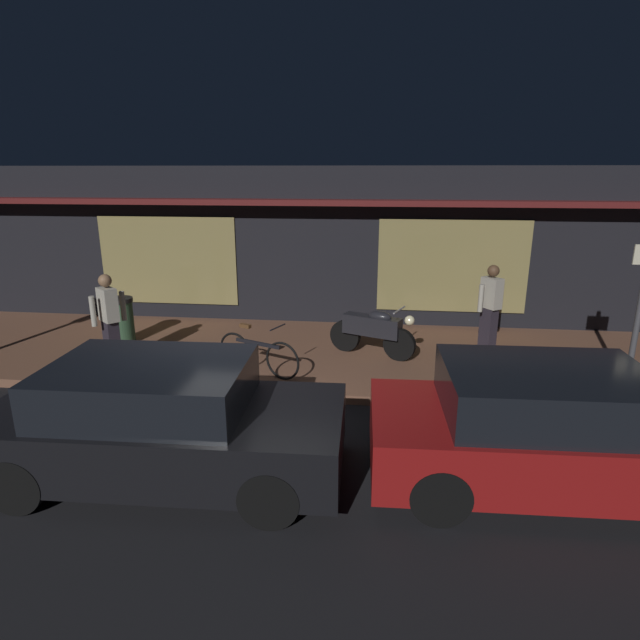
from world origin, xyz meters
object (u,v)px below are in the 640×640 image
object	(u,v)px
person_photographer	(109,319)
person_bystander	(490,306)
sign_post	(640,306)
bicycle_parked	(258,354)
trash_bin	(122,320)
parked_car_near	(162,422)
parked_car_far	(550,430)
motorcycle	(374,330)

from	to	relation	value
person_photographer	person_bystander	bearing A→B (deg)	13.86
sign_post	person_photographer	bearing A→B (deg)	-179.75
bicycle_parked	trash_bin	xyz separation A→B (m)	(-3.07, 1.33, 0.11)
trash_bin	parked_car_near	size ratio (longest dim) A/B	0.22
bicycle_parked	parked_car_far	distance (m)	4.75
person_bystander	sign_post	bearing A→B (deg)	-40.86
trash_bin	parked_car_far	size ratio (longest dim) A/B	0.22
person_photographer	person_bystander	distance (m)	6.92
bicycle_parked	trash_bin	bearing A→B (deg)	156.62
parked_car_near	parked_car_far	size ratio (longest dim) A/B	1.00
sign_post	parked_car_near	world-z (taller)	sign_post
motorcycle	parked_car_far	size ratio (longest dim) A/B	0.39
sign_post	parked_car_far	bearing A→B (deg)	-127.08
sign_post	trash_bin	xyz separation A→B (m)	(-9.06, 1.26, -0.89)
person_bystander	trash_bin	bearing A→B (deg)	-177.12
person_bystander	sign_post	world-z (taller)	sign_post
person_bystander	parked_car_near	world-z (taller)	person_bystander
parked_car_near	parked_car_far	xyz separation A→B (m)	(4.42, 0.32, 0.00)
person_bystander	parked_car_far	bearing A→B (deg)	-91.87
person_photographer	trash_bin	world-z (taller)	person_photographer
bicycle_parked	parked_car_far	bearing A→B (deg)	-33.18
trash_bin	bicycle_parked	bearing A→B (deg)	-23.38
motorcycle	parked_car_near	xyz separation A→B (m)	(-2.38, -4.06, 0.06)
person_photographer	motorcycle	bearing A→B (deg)	13.80
person_photographer	sign_post	distance (m)	8.61
bicycle_parked	trash_bin	world-z (taller)	trash_bin
motorcycle	person_photographer	bearing A→B (deg)	-166.20
sign_post	parked_car_far	xyz separation A→B (m)	(-2.01, -2.67, -0.81)
motorcycle	person_bystander	bearing A→B (deg)	14.00
motorcycle	parked_car_near	world-z (taller)	parked_car_near
motorcycle	trash_bin	size ratio (longest dim) A/B	1.74
trash_bin	parked_car_far	world-z (taller)	parked_car_far
bicycle_parked	person_bystander	bearing A→B (deg)	22.34
bicycle_parked	parked_car_near	size ratio (longest dim) A/B	0.37
motorcycle	trash_bin	xyz separation A→B (m)	(-5.01, 0.18, -0.03)
motorcycle	sign_post	bearing A→B (deg)	-14.91
trash_bin	parked_car_near	distance (m)	4.99
bicycle_parked	sign_post	distance (m)	6.07
parked_car_near	person_photographer	bearing A→B (deg)	126.24
parked_car_far	parked_car_near	bearing A→B (deg)	-175.88
bicycle_parked	parked_car_near	distance (m)	2.96
motorcycle	sign_post	distance (m)	4.28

